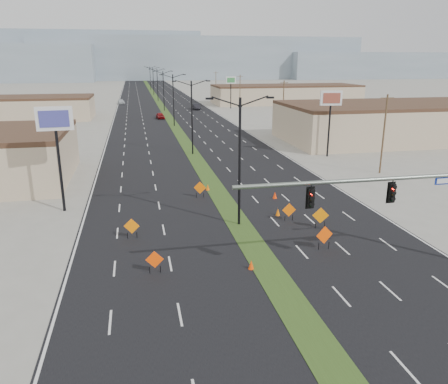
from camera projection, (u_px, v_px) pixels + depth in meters
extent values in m
plane|color=gray|center=(290.00, 302.00, 23.70)|extent=(600.00, 600.00, 0.00)
cube|color=black|center=(163.00, 109.00, 117.50)|extent=(25.00, 400.00, 0.02)
cube|color=#2F4619|center=(163.00, 109.00, 117.50)|extent=(2.00, 400.00, 0.04)
cube|color=tan|center=(22.00, 109.00, 96.67)|extent=(30.00, 14.00, 4.50)
cube|color=tan|center=(394.00, 123.00, 71.61)|extent=(36.00, 18.00, 5.50)
cube|color=tan|center=(286.00, 95.00, 133.42)|extent=(44.00, 16.00, 5.00)
cube|color=gray|center=(200.00, 58.00, 308.68)|extent=(220.00, 50.00, 28.00)
cube|color=gray|center=(386.00, 65.00, 327.49)|extent=(160.00, 50.00, 18.00)
cube|color=gray|center=(99.00, 55.00, 313.49)|extent=(140.00, 50.00, 32.00)
cylinder|color=slate|center=(369.00, 180.00, 24.81)|extent=(16.00, 0.24, 0.24)
cube|color=black|center=(311.00, 198.00, 24.40)|extent=(0.50, 0.28, 1.30)
sphere|color=#FF0C05|center=(312.00, 193.00, 24.14)|extent=(0.22, 0.22, 0.22)
cube|color=black|center=(392.00, 193.00, 25.35)|extent=(0.50, 0.28, 1.30)
sphere|color=#FF0C05|center=(394.00, 188.00, 25.10)|extent=(0.22, 0.22, 0.22)
cylinder|color=black|center=(240.00, 164.00, 33.51)|extent=(0.20, 0.20, 10.00)
cube|color=black|center=(209.00, 99.00, 31.64)|extent=(0.55, 0.24, 0.14)
cube|color=black|center=(270.00, 98.00, 32.52)|extent=(0.55, 0.24, 0.14)
cylinder|color=black|center=(192.00, 118.00, 59.78)|extent=(0.20, 0.20, 10.00)
cube|color=black|center=(174.00, 81.00, 57.90)|extent=(0.55, 0.24, 0.14)
cube|color=black|center=(208.00, 81.00, 58.78)|extent=(0.55, 0.24, 0.14)
cylinder|color=black|center=(173.00, 101.00, 86.04)|extent=(0.20, 0.20, 10.00)
cube|color=black|center=(161.00, 75.00, 84.17)|extent=(0.55, 0.24, 0.14)
cube|color=black|center=(184.00, 75.00, 85.05)|extent=(0.55, 0.24, 0.14)
cylinder|color=black|center=(164.00, 91.00, 112.30)|extent=(0.20, 0.20, 10.00)
cube|color=black|center=(154.00, 71.00, 110.43)|extent=(0.55, 0.24, 0.14)
cube|color=black|center=(172.00, 71.00, 111.31)|extent=(0.55, 0.24, 0.14)
cylinder|color=black|center=(158.00, 85.00, 138.57)|extent=(0.20, 0.20, 10.00)
cube|color=black|center=(149.00, 69.00, 136.69)|extent=(0.55, 0.24, 0.14)
cube|color=black|center=(164.00, 69.00, 137.57)|extent=(0.55, 0.24, 0.14)
cylinder|color=black|center=(153.00, 81.00, 164.83)|extent=(0.20, 0.20, 10.00)
cube|color=black|center=(146.00, 68.00, 162.96)|extent=(0.55, 0.24, 0.14)
cube|color=black|center=(159.00, 68.00, 163.84)|extent=(0.55, 0.24, 0.14)
cylinder|color=black|center=(150.00, 78.00, 191.09)|extent=(0.20, 0.20, 10.00)
cube|color=black|center=(144.00, 67.00, 189.22)|extent=(0.55, 0.24, 0.14)
cube|color=black|center=(155.00, 67.00, 190.10)|extent=(0.55, 0.24, 0.14)
cylinder|color=#4C3823|center=(384.00, 135.00, 49.67)|extent=(0.20, 0.20, 9.00)
cube|color=#4C3823|center=(387.00, 98.00, 48.49)|extent=(1.60, 0.10, 0.10)
cylinder|color=#4C3823|center=(283.00, 105.00, 82.50)|extent=(0.20, 0.20, 9.00)
cube|color=#4C3823|center=(284.00, 83.00, 81.31)|extent=(1.60, 0.10, 0.10)
cylinder|color=#4C3823|center=(240.00, 92.00, 115.33)|extent=(0.20, 0.20, 9.00)
cube|color=#4C3823|center=(240.00, 76.00, 114.14)|extent=(1.60, 0.10, 0.10)
cylinder|color=#4C3823|center=(216.00, 85.00, 148.16)|extent=(0.20, 0.20, 9.00)
cube|color=#4C3823|center=(216.00, 73.00, 146.97)|extent=(1.60, 0.10, 0.10)
imported|color=maroon|center=(160.00, 116.00, 98.00)|extent=(2.01, 4.06, 1.33)
imported|color=black|center=(196.00, 107.00, 116.36)|extent=(2.01, 4.69, 1.50)
imported|color=silver|center=(121.00, 102.00, 131.05)|extent=(2.36, 4.65, 1.29)
cube|color=#FF4705|center=(155.00, 259.00, 26.70)|extent=(1.11, 0.14, 1.11)
cylinder|color=black|center=(150.00, 270.00, 26.84)|extent=(0.05, 0.05, 0.46)
cylinder|color=black|center=(160.00, 269.00, 26.96)|extent=(0.05, 0.05, 0.46)
cube|color=orange|center=(132.00, 226.00, 31.97)|extent=(1.14, 0.27, 1.16)
cylinder|color=black|center=(128.00, 236.00, 32.11)|extent=(0.05, 0.05, 0.48)
cylinder|color=black|center=(137.00, 235.00, 32.24)|extent=(0.05, 0.05, 0.48)
cube|color=#F56605|center=(200.00, 188.00, 41.50)|extent=(1.13, 0.46, 1.19)
cylinder|color=black|center=(196.00, 195.00, 41.65)|extent=(0.05, 0.05, 0.50)
cylinder|color=black|center=(204.00, 195.00, 41.78)|extent=(0.05, 0.05, 0.50)
cube|color=#E75D04|center=(289.00, 210.00, 35.49)|extent=(1.13, 0.12, 1.13)
cylinder|color=black|center=(285.00, 218.00, 35.63)|extent=(0.05, 0.05, 0.47)
cylinder|color=black|center=(292.00, 218.00, 35.76)|extent=(0.05, 0.05, 0.47)
cube|color=#F64A05|center=(325.00, 235.00, 30.04)|extent=(1.28, 0.26, 1.30)
cylinder|color=black|center=(319.00, 246.00, 30.21)|extent=(0.05, 0.05, 0.54)
cylinder|color=black|center=(329.00, 245.00, 30.35)|extent=(0.05, 0.05, 0.54)
cube|color=orange|center=(321.00, 215.00, 33.86)|extent=(1.27, 0.31, 1.29)
cylinder|color=black|center=(315.00, 225.00, 34.02)|extent=(0.05, 0.05, 0.54)
cylinder|color=black|center=(324.00, 225.00, 34.16)|extent=(0.05, 0.05, 0.54)
cone|color=#F14305|center=(251.00, 265.00, 27.37)|extent=(0.44, 0.44, 0.62)
cone|color=orange|center=(278.00, 212.00, 36.86)|extent=(0.47, 0.47, 0.64)
cone|color=#FF3605|center=(275.00, 195.00, 41.43)|extent=(0.49, 0.49, 0.66)
cone|color=#FF5F05|center=(208.00, 187.00, 44.00)|extent=(0.40, 0.40, 0.66)
cylinder|color=black|center=(60.00, 169.00, 37.11)|extent=(0.24, 0.24, 7.43)
cube|color=white|center=(54.00, 119.00, 35.86)|extent=(2.95, 0.62, 1.96)
cube|color=#3F3F98|center=(54.00, 119.00, 35.68)|extent=(2.34, 0.26, 1.37)
cylinder|color=black|center=(329.00, 130.00, 58.73)|extent=(0.24, 0.24, 7.27)
cube|color=white|center=(331.00, 98.00, 57.51)|extent=(2.89, 0.79, 1.91)
cube|color=brown|center=(332.00, 98.00, 57.32)|extent=(2.28, 0.40, 1.34)
cylinder|color=black|center=(231.00, 95.00, 118.22)|extent=(0.24, 0.24, 6.98)
cube|color=white|center=(231.00, 80.00, 117.05)|extent=(2.78, 0.71, 1.84)
cube|color=#327E3F|center=(231.00, 80.00, 116.86)|extent=(2.19, 0.34, 1.29)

